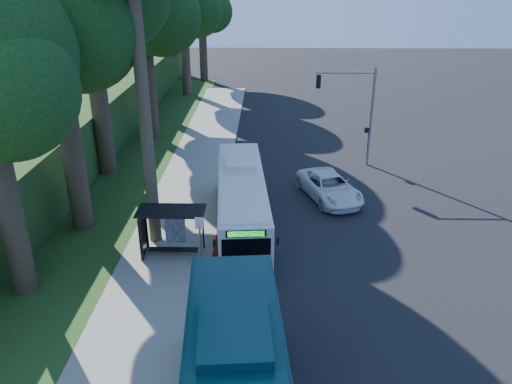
{
  "coord_description": "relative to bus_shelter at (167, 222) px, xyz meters",
  "views": [
    {
      "loc": [
        -2.53,
        -24.07,
        12.88
      ],
      "look_at": [
        -3.06,
        1.0,
        1.73
      ],
      "focal_mm": 35.0,
      "sensor_mm": 36.0,
      "label": 1
    }
  ],
  "objects": [
    {
      "name": "white_bus",
      "position": [
        3.45,
        2.91,
        -0.16
      ],
      "size": [
        3.35,
        11.49,
        3.38
      ],
      "rotation": [
        0.0,
        0.0,
        0.08
      ],
      "color": "silver",
      "rests_on": "ground"
    },
    {
      "name": "tree_4",
      "position": [
        -4.14,
        34.84,
        7.92
      ],
      "size": [
        8.4,
        8.0,
        14.14
      ],
      "color": "#382B1E",
      "rests_on": "ground"
    },
    {
      "name": "tree_5",
      "position": [
        -3.16,
        42.84,
        7.16
      ],
      "size": [
        7.35,
        7.0,
        12.86
      ],
      "color": "#382B1E",
      "rests_on": "ground"
    },
    {
      "name": "tree_2",
      "position": [
        -4.64,
        18.84,
        8.67
      ],
      "size": [
        8.82,
        8.4,
        15.12
      ],
      "color": "#382B1E",
      "rests_on": "ground"
    },
    {
      "name": "stop_sign_pole",
      "position": [
        1.86,
        -2.14,
        0.28
      ],
      "size": [
        0.35,
        0.06,
        3.17
      ],
      "color": "gray",
      "rests_on": "ground"
    },
    {
      "name": "red_curb",
      "position": [
        2.26,
        -1.14,
        -1.74
      ],
      "size": [
        0.25,
        30.0,
        0.13
      ],
      "primitive_type": "cube",
      "color": "maroon",
      "rests_on": "ground"
    },
    {
      "name": "traffic_signal_pole",
      "position": [
        11.04,
        12.86,
        2.62
      ],
      "size": [
        4.1,
        0.3,
        7.0
      ],
      "color": "gray",
      "rests_on": "ground"
    },
    {
      "name": "tree_0",
      "position": [
        -5.14,
        2.84,
        9.4
      ],
      "size": [
        8.4,
        8.0,
        15.7
      ],
      "color": "#382B1E",
      "rests_on": "ground"
    },
    {
      "name": "ground",
      "position": [
        7.26,
        2.86,
        -1.81
      ],
      "size": [
        140.0,
        140.0,
        0.0
      ],
      "primitive_type": "plane",
      "color": "black",
      "rests_on": "ground"
    },
    {
      "name": "grass_verge",
      "position": [
        -5.74,
        7.86,
        -1.78
      ],
      "size": [
        8.0,
        70.0,
        0.06
      ],
      "primitive_type": "cube",
      "color": "#234719",
      "rests_on": "ground"
    },
    {
      "name": "sidewalk",
      "position": [
        -0.04,
        2.86,
        -1.75
      ],
      "size": [
        4.5,
        70.0,
        0.12
      ],
      "primitive_type": "cube",
      "color": "gray",
      "rests_on": "ground"
    },
    {
      "name": "pickup",
      "position": [
        8.64,
        6.91,
        -1.04
      ],
      "size": [
        4.15,
        6.04,
        1.53
      ],
      "primitive_type": "imported",
      "rotation": [
        0.0,
        0.0,
        0.32
      ],
      "color": "white",
      "rests_on": "ground"
    },
    {
      "name": "bus_shelter",
      "position": [
        0.0,
        0.0,
        0.0
      ],
      "size": [
        3.2,
        1.51,
        2.55
      ],
      "color": "black",
      "rests_on": "ground"
    }
  ]
}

